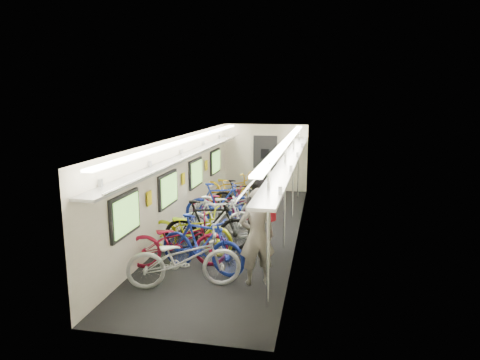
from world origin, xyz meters
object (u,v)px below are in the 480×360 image
at_px(bicycle_0, 184,259).
at_px(passenger_mid, 259,214).
at_px(passenger_near, 257,237).
at_px(backpack, 268,210).
at_px(bicycle_1, 202,244).

height_order(bicycle_0, passenger_mid, passenger_mid).
distance_m(passenger_near, passenger_mid, 1.80).
height_order(passenger_near, backpack, passenger_near).
bearing_deg(bicycle_0, bicycle_1, -28.40).
bearing_deg(passenger_near, bicycle_0, -4.67).
bearing_deg(bicycle_1, passenger_mid, -14.85).
bearing_deg(bicycle_0, passenger_near, -91.03).
bearing_deg(passenger_near, bicycle_1, -37.87).
distance_m(passenger_near, backpack, 0.59).
distance_m(bicycle_0, passenger_near, 1.36).
height_order(passenger_near, passenger_mid, passenger_near).
bearing_deg(passenger_near, backpack, -129.91).
bearing_deg(passenger_mid, backpack, 144.76).
distance_m(bicycle_1, passenger_near, 1.22).
xyz_separation_m(passenger_near, passenger_mid, (-0.24, 1.78, -0.08)).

